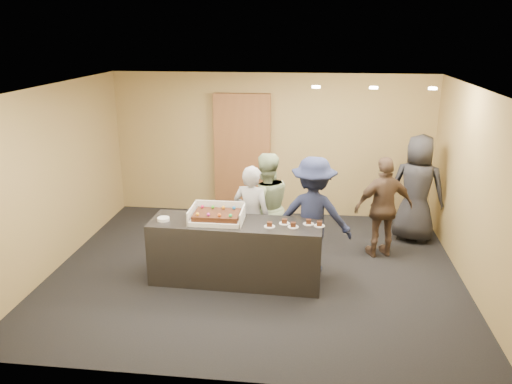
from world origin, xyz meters
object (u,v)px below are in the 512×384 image
storage_cabinet (242,155)px  person_navy_man (313,216)px  cake_box (217,217)px  person_server_grey (252,217)px  sheet_cake (217,215)px  person_sage_man (265,207)px  person_brown_extra (384,207)px  plate_stack (163,219)px  serving_counter (236,252)px  person_dark_suit (417,189)px

storage_cabinet → person_navy_man: 2.70m
person_navy_man → storage_cabinet: bearing=-52.1°
cake_box → person_server_grey: (0.43, 0.45, -0.15)m
sheet_cake → storage_cabinet: bearing=90.8°
storage_cabinet → person_sage_man: storage_cabinet is taller
cake_box → sheet_cake: 0.06m
person_brown_extra → plate_stack: bearing=3.5°
plate_stack → person_server_grey: 1.30m
cake_box → serving_counter: bearing=-6.0°
plate_stack → sheet_cake: bearing=4.2°
cake_box → plate_stack: (-0.75, -0.08, -0.03)m
storage_cabinet → sheet_cake: bearing=-89.2°
sheet_cake → person_brown_extra: person_brown_extra is taller
cake_box → person_navy_man: person_navy_man is taller
storage_cabinet → person_server_grey: 2.36m
person_server_grey → person_navy_man: bearing=-165.0°
sheet_cake → person_navy_man: 1.41m
cake_box → person_navy_man: (1.33, 0.42, -0.07)m
plate_stack → person_dark_suit: (3.79, 1.88, -0.01)m
sheet_cake → person_sage_man: (0.60, 0.77, -0.14)m
storage_cabinet → person_sage_man: size_ratio=1.36×
serving_counter → person_dark_suit: size_ratio=1.31×
person_navy_man → person_dark_suit: bearing=-134.0°
sheet_cake → person_server_grey: 0.67m
serving_counter → person_brown_extra: size_ratio=1.49×
sheet_cake → person_dark_suit: bearing=30.9°
plate_stack → storage_cabinet: bearing=75.8°
person_server_grey → person_navy_man: person_navy_man is taller
storage_cabinet → person_dark_suit: size_ratio=1.27×
person_sage_man → cake_box: bearing=30.9°
plate_stack → cake_box: bearing=6.2°
person_navy_man → person_brown_extra: person_navy_man is taller
person_navy_man → person_brown_extra: size_ratio=1.08×
sheet_cake → person_navy_man: size_ratio=0.36×
person_sage_man → person_navy_man: person_navy_man is taller
person_sage_man → person_navy_man: (0.73, -0.32, 0.02)m
plate_stack → person_server_grey: size_ratio=0.11×
plate_stack → person_sage_man: (1.35, 0.83, -0.07)m
serving_counter → person_brown_extra: 2.46m
sheet_cake → person_brown_extra: (2.42, 1.12, -0.19)m
person_server_grey → sheet_cake: bearing=65.1°
plate_stack → person_brown_extra: person_brown_extra is taller
sheet_cake → plate_stack: bearing=-175.8°
cake_box → person_brown_extra: 2.66m
plate_stack → person_navy_man: person_navy_man is taller
person_dark_suit → storage_cabinet: bearing=0.1°
cake_box → person_sage_man: person_sage_man is taller
person_server_grey → cake_box: bearing=63.5°
person_navy_man → serving_counter: bearing=30.2°
serving_counter → sheet_cake: bearing=-178.3°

